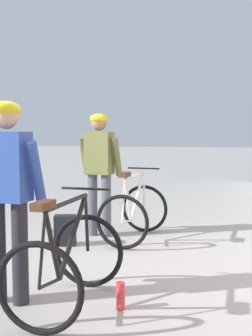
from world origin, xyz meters
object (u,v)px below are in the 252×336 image
at_px(cyclist_near_in_olive, 99,163).
at_px(water_bottle_by_the_backpack, 50,238).
at_px(cyclist_far_in_blue, 7,183).
at_px(bicycle_near_white, 134,212).
at_px(backpack_on_platform, 65,230).
at_px(water_bottle_near_the_bikes, 121,296).
at_px(bicycle_far_black, 66,262).

height_order(cyclist_near_in_olive, water_bottle_by_the_backpack, cyclist_near_in_olive).
xyz_separation_m(cyclist_far_in_blue, bicycle_near_white, (0.58, 2.37, -0.65)).
bearing_deg(water_bottle_by_the_backpack, cyclist_near_in_olive, 58.97).
distance_m(cyclist_far_in_blue, bicycle_near_white, 2.52).
relative_size(backpack_on_platform, water_bottle_near_the_bikes, 1.72).
bearing_deg(bicycle_near_white, bicycle_far_black, -91.18).
distance_m(cyclist_far_in_blue, backpack_on_platform, 2.09).
height_order(bicycle_near_white, bicycle_far_black, same).
relative_size(cyclist_far_in_blue, bicycle_near_white, 1.57).
bearing_deg(backpack_on_platform, water_bottle_near_the_bikes, -70.73).
distance_m(cyclist_near_in_olive, cyclist_far_in_blue, 2.49).
height_order(backpack_on_platform, water_bottle_by_the_backpack, backpack_on_platform).
distance_m(water_bottle_near_the_bikes, water_bottle_by_the_backpack, 2.17).
bearing_deg(backpack_on_platform, cyclist_far_in_blue, -97.66).
bearing_deg(cyclist_near_in_olive, water_bottle_near_the_bikes, -68.59).
relative_size(bicycle_near_white, water_bottle_near_the_bikes, 4.83).
height_order(cyclist_near_in_olive, bicycle_far_black, cyclist_near_in_olive).
xyz_separation_m(cyclist_near_in_olive, water_bottle_by_the_backpack, (-0.44, -0.74, -0.94)).
bearing_deg(bicycle_far_black, water_bottle_by_the_backpack, 118.02).
xyz_separation_m(bicycle_near_white, bicycle_far_black, (-0.05, -2.37, 0.00)).
bearing_deg(backpack_on_platform, cyclist_near_in_olive, 49.58).
bearing_deg(bicycle_far_black, cyclist_far_in_blue, -179.85).
relative_size(bicycle_near_white, bicycle_far_black, 1.03).
bearing_deg(cyclist_near_in_olive, bicycle_near_white, -13.13).
xyz_separation_m(bicycle_far_black, backpack_on_platform, (-0.78, 1.89, -0.20)).
height_order(cyclist_far_in_blue, bicycle_near_white, cyclist_far_in_blue).
distance_m(bicycle_near_white, bicycle_far_black, 2.37).
bearing_deg(water_bottle_near_the_bikes, cyclist_far_in_blue, -174.86).
distance_m(cyclist_near_in_olive, backpack_on_platform, 1.09).
bearing_deg(cyclist_far_in_blue, water_bottle_near_the_bikes, 5.14).
relative_size(water_bottle_near_the_bikes, water_bottle_by_the_backpack, 0.98).
bearing_deg(backpack_on_platform, bicycle_far_black, -82.63).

